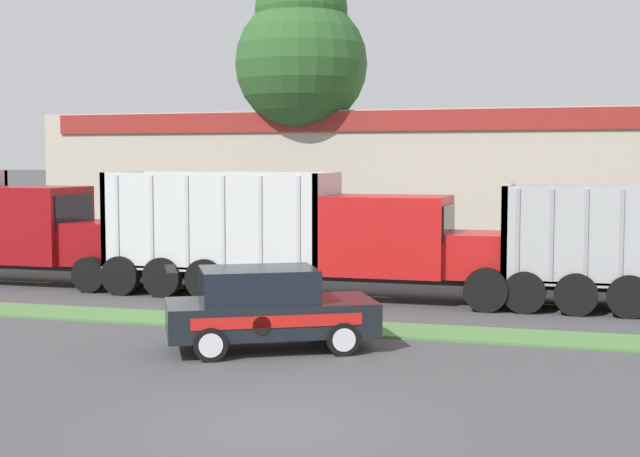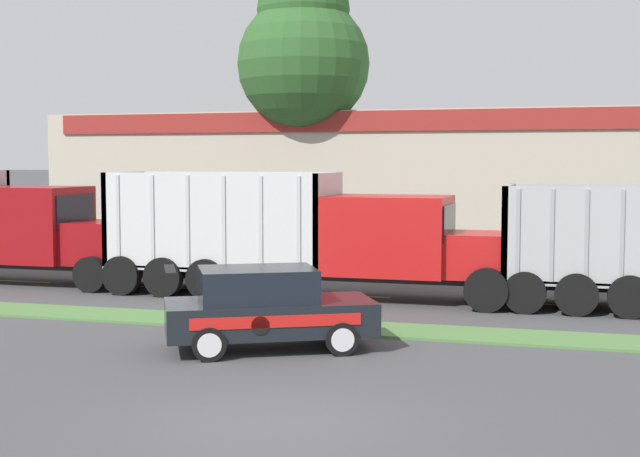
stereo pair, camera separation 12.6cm
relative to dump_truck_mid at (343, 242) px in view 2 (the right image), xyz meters
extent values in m
plane|color=#474749|center=(2.05, -11.69, -1.56)|extent=(600.00, 600.00, 0.00)
cube|color=#517F42|center=(2.05, -4.39, -1.53)|extent=(120.00, 1.64, 0.06)
cube|color=yellow|center=(-10.75, 0.43, -1.55)|extent=(2.40, 0.14, 0.01)
cube|color=yellow|center=(-5.35, 0.43, -1.55)|extent=(2.40, 0.14, 0.01)
cube|color=yellow|center=(0.05, 0.43, -1.55)|extent=(2.40, 0.14, 0.01)
cube|color=yellow|center=(5.45, 0.43, -1.55)|extent=(2.40, 0.14, 0.01)
cube|color=black|center=(-0.79, 0.00, -0.91)|extent=(11.93, 1.36, 0.18)
cube|color=red|center=(4.04, 0.00, -0.24)|extent=(2.27, 2.03, 1.16)
cube|color=#B7B7BC|center=(5.20, 0.00, -0.24)|extent=(0.06, 1.74, 0.99)
cube|color=red|center=(1.28, 0.00, 0.23)|extent=(3.25, 2.48, 2.11)
cube|color=black|center=(2.92, 0.00, 0.60)|extent=(0.04, 2.11, 0.95)
cylinder|color=silver|center=(-0.45, -0.80, 0.98)|extent=(0.14, 0.14, 1.49)
cube|color=silver|center=(-3.55, 0.00, -0.76)|extent=(6.41, 2.48, 0.12)
cube|color=silver|center=(-0.43, 0.00, 0.57)|extent=(0.16, 2.48, 2.67)
cube|color=silver|center=(-6.68, 0.00, 0.57)|extent=(0.16, 2.48, 2.67)
cube|color=silver|center=(-3.55, -1.16, 0.57)|extent=(6.41, 0.16, 2.67)
cube|color=silver|center=(-3.55, 1.16, 0.57)|extent=(6.41, 0.16, 2.67)
cube|color=#BCBCC1|center=(-6.22, -1.26, 0.57)|extent=(0.10, 0.04, 2.54)
cube|color=#BCBCC1|center=(-5.16, -1.26, 0.57)|extent=(0.10, 0.04, 2.54)
cube|color=#BCBCC1|center=(-4.09, -1.26, 0.57)|extent=(0.10, 0.04, 2.54)
cube|color=#BCBCC1|center=(-3.02, -1.26, 0.57)|extent=(0.10, 0.04, 2.54)
cube|color=#BCBCC1|center=(-1.95, -1.26, 0.57)|extent=(0.10, 0.04, 2.54)
cube|color=#BCBCC1|center=(-0.88, -1.26, 0.57)|extent=(0.10, 0.04, 2.54)
cylinder|color=black|center=(4.04, -1.22, -1.00)|extent=(1.11, 0.30, 1.11)
cylinder|color=black|center=(4.04, 1.22, -1.00)|extent=(1.11, 0.30, 1.11)
cylinder|color=black|center=(-6.16, -1.22, -1.00)|extent=(1.11, 0.30, 1.11)
cylinder|color=black|center=(-6.16, 1.22, -1.00)|extent=(1.11, 0.30, 1.11)
cylinder|color=black|center=(-4.87, -1.22, -1.00)|extent=(1.11, 0.30, 1.11)
cylinder|color=black|center=(-4.87, 1.22, -1.00)|extent=(1.11, 0.30, 1.11)
cylinder|color=black|center=(-3.58, -1.22, -1.00)|extent=(1.11, 0.30, 1.11)
cylinder|color=black|center=(-3.58, 1.22, -1.00)|extent=(1.11, 0.30, 1.11)
cube|color=#ADADB2|center=(7.64, 0.08, -0.79)|extent=(6.52, 2.51, 0.12)
cube|color=#ADADB2|center=(4.46, 0.08, 0.41)|extent=(0.16, 2.51, 2.40)
cube|color=#ADADB2|center=(7.64, -1.09, 0.41)|extent=(6.52, 0.16, 2.40)
cube|color=#ADADB2|center=(7.64, 1.25, 0.41)|extent=(6.52, 0.16, 2.40)
cube|color=#99999E|center=(4.79, -1.19, 0.41)|extent=(0.10, 0.04, 2.28)
cube|color=#99999E|center=(5.61, -1.19, 0.41)|extent=(0.10, 0.04, 2.28)
cube|color=#99999E|center=(6.42, -1.19, 0.41)|extent=(0.10, 0.04, 2.28)
cube|color=#99999E|center=(7.24, -1.19, 0.41)|extent=(0.10, 0.04, 2.28)
cylinder|color=black|center=(4.98, -1.15, -1.03)|extent=(1.05, 0.30, 1.05)
cylinder|color=black|center=(4.98, 1.31, -1.03)|extent=(1.05, 0.30, 1.05)
cylinder|color=black|center=(6.22, -1.15, -1.03)|extent=(1.05, 0.30, 1.05)
cylinder|color=black|center=(6.22, 1.31, -1.03)|extent=(1.05, 0.30, 1.05)
cylinder|color=black|center=(7.45, -1.15, -1.03)|extent=(1.05, 0.30, 1.05)
cylinder|color=black|center=(7.45, 1.31, -1.03)|extent=(1.05, 0.30, 1.05)
cube|color=maroon|center=(-7.26, 0.18, -0.23)|extent=(2.42, 2.00, 1.26)
cube|color=#B7B7BC|center=(-6.02, 0.18, -0.23)|extent=(0.06, 1.70, 1.08)
cube|color=maroon|center=(-10.05, 0.18, 0.29)|extent=(3.15, 2.44, 2.30)
cube|color=black|center=(-8.45, 0.18, 0.69)|extent=(0.04, 2.07, 1.03)
cylinder|color=black|center=(-7.26, -1.02, -1.04)|extent=(1.03, 0.30, 1.03)
cylinder|color=black|center=(-7.26, 1.37, -1.04)|extent=(1.03, 0.30, 1.03)
cube|color=black|center=(0.30, -6.89, -0.90)|extent=(4.52, 3.54, 0.66)
cube|color=black|center=(0.08, -7.00, -0.26)|extent=(2.77, 2.48, 0.63)
cube|color=black|center=(0.08, -7.00, 0.08)|extent=(2.77, 2.48, 0.04)
cube|color=black|center=(-1.45, -7.80, 0.12)|extent=(0.85, 1.38, 0.03)
cube|color=red|center=(0.73, -7.70, -0.83)|extent=(2.95, 1.55, 0.23)
cylinder|color=black|center=(0.45, -7.85, -0.90)|extent=(0.33, 0.18, 0.36)
cylinder|color=black|center=(1.85, -7.06, -1.23)|extent=(0.68, 0.48, 0.66)
cylinder|color=silver|center=(1.90, -7.15, -1.23)|extent=(0.41, 0.22, 0.46)
cylinder|color=black|center=(1.04, -5.52, -1.23)|extent=(0.68, 0.48, 0.66)
cylinder|color=silver|center=(0.99, -5.42, -1.23)|extent=(0.41, 0.22, 0.46)
cylinder|color=black|center=(-0.43, -8.25, -1.23)|extent=(0.68, 0.48, 0.66)
cylinder|color=silver|center=(-0.38, -8.35, -1.23)|extent=(0.41, 0.22, 0.46)
cylinder|color=black|center=(-1.24, -6.71, -1.23)|extent=(0.68, 0.48, 0.66)
cylinder|color=silver|center=(-1.29, -6.62, -1.23)|extent=(0.41, 0.22, 0.46)
cube|color=#BCB29E|center=(0.45, 16.38, 1.33)|extent=(33.03, 12.00, 5.78)
cube|color=maroon|center=(0.45, 10.33, 3.78)|extent=(31.38, 0.10, 0.80)
cylinder|color=brown|center=(-4.59, 10.99, 1.56)|extent=(0.54, 0.54, 6.23)
sphere|color=#2D5B28|center=(-4.59, 10.99, 6.14)|extent=(5.34, 5.34, 5.34)
sphere|color=#2D5B28|center=(-4.59, 10.99, 8.28)|extent=(3.74, 3.74, 3.74)
camera|label=1|loc=(6.14, -23.65, 2.25)|focal=50.00mm
camera|label=2|loc=(6.27, -23.62, 2.25)|focal=50.00mm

